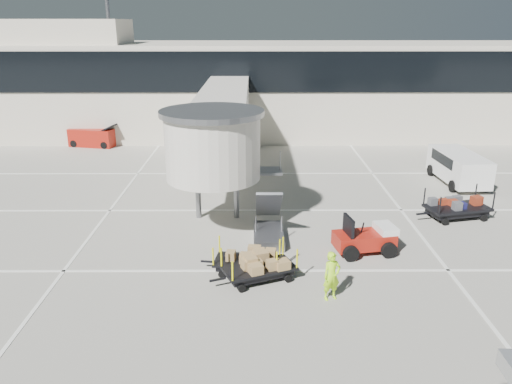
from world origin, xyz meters
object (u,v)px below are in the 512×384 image
Objects in this scene: suitcase_cart at (455,208)px; box_cart_near at (259,268)px; baggage_tug at (366,239)px; ground_worker at (332,276)px; box_cart_far at (249,262)px; belt_loader at (93,137)px; minivan at (458,165)px.

suitcase_cart is 1.16× the size of box_cart_near.
baggage_tug is 0.71× the size of suitcase_cart.
box_cart_near is (-10.36, -6.61, -0.02)m from suitcase_cart.
suitcase_cart is at bearing 25.22° from ground_worker.
ground_worker is (-2.12, -3.97, 0.31)m from baggage_tug.
baggage_tug is 5.54m from box_cart_far.
belt_loader is (-23.87, 16.14, 0.17)m from suitcase_cart.
box_cart_far is at bearing -170.09° from baggage_tug.
box_cart_far is (-5.19, -1.94, -0.14)m from baggage_tug.
box_cart_near is 18.06m from minivan.
belt_loader reaches higher than box_cart_near.
baggage_tug is at bearing 28.96° from box_cart_far.
box_cart_near is 26.46m from belt_loader.
belt_loader is at bearing 102.67° from ground_worker.
baggage_tug is at bearing -35.53° from belt_loader.
box_cart_near is at bearing -160.46° from suitcase_cart.
suitcase_cart is at bearing -114.54° from minivan.
baggage_tug is 0.85× the size of box_cart_far.
box_cart_near is at bearing -46.97° from belt_loader.
belt_loader is at bearing 98.14° from box_cart_near.
ground_worker is (-7.69, -8.05, 0.39)m from suitcase_cart.
minivan reaches higher than belt_loader.
baggage_tug is 12.98m from minivan.
baggage_tug is 5.41m from box_cart_near.
baggage_tug is 6.91m from suitcase_cart.
baggage_tug is 1.51× the size of ground_worker.
minivan is at bearing -8.51° from belt_loader.
ground_worker is 29.10m from belt_loader.
ground_worker is at bearing -146.71° from suitcase_cart.
belt_loader is (-18.29, 20.22, 0.09)m from baggage_tug.
baggage_tug reaches higher than suitcase_cart.
ground_worker is 0.45× the size of belt_loader.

